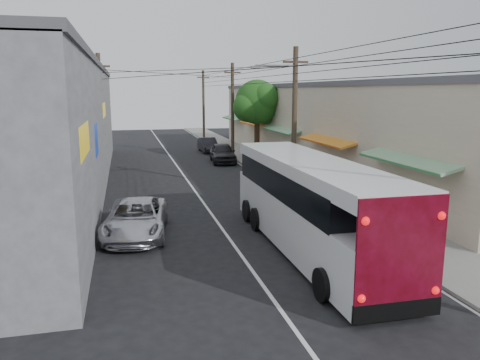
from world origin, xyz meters
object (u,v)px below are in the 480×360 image
(jeepney, at_px, (136,218))
(pedestrian_far, at_px, (327,173))
(coach_bus, at_px, (309,204))
(pedestrian_near, at_px, (296,176))
(parked_suv, at_px, (274,177))
(parked_car_mid, at_px, (223,153))
(parked_car_far, at_px, (208,145))

(jeepney, xyz_separation_m, pedestrian_far, (11.10, 6.42, 0.27))
(coach_bus, distance_m, pedestrian_near, 9.44)
(parked_suv, height_order, pedestrian_near, pedestrian_near)
(coach_bus, height_order, pedestrian_near, coach_bus)
(coach_bus, distance_m, parked_suv, 10.76)
(parked_suv, height_order, parked_car_mid, parked_car_mid)
(pedestrian_near, distance_m, pedestrian_far, 2.31)
(jeepney, relative_size, parked_car_mid, 1.11)
(jeepney, xyz_separation_m, parked_car_far, (7.30, 24.97, -0.03))
(parked_car_mid, distance_m, pedestrian_far, 12.36)
(jeepney, distance_m, pedestrian_far, 12.83)
(parked_suv, distance_m, pedestrian_far, 3.13)
(jeepney, distance_m, parked_car_far, 26.01)
(jeepney, xyz_separation_m, pedestrian_near, (8.90, 5.73, 0.33))
(jeepney, bearing_deg, parked_car_mid, 75.53)
(pedestrian_far, bearing_deg, pedestrian_near, 16.50)
(pedestrian_near, relative_size, pedestrian_far, 1.07)
(parked_suv, bearing_deg, pedestrian_near, -68.08)
(parked_suv, height_order, parked_car_far, parked_suv)
(parked_car_mid, relative_size, pedestrian_near, 2.51)
(parked_car_mid, xyz_separation_m, pedestrian_near, (1.60, -12.44, 0.25))
(jeepney, bearing_deg, parked_car_far, 81.11)
(pedestrian_near, bearing_deg, parked_car_mid, -105.63)
(coach_bus, relative_size, parked_suv, 2.35)
(coach_bus, height_order, parked_suv, coach_bus)
(parked_suv, relative_size, parked_car_mid, 1.07)
(parked_car_mid, height_order, pedestrian_near, pedestrian_near)
(parked_car_far, height_order, pedestrian_near, pedestrian_near)
(jeepney, relative_size, pedestrian_near, 2.78)
(coach_bus, distance_m, parked_car_far, 28.25)
(parked_suv, distance_m, parked_car_far, 17.71)
(parked_car_mid, height_order, pedestrian_far, pedestrian_far)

